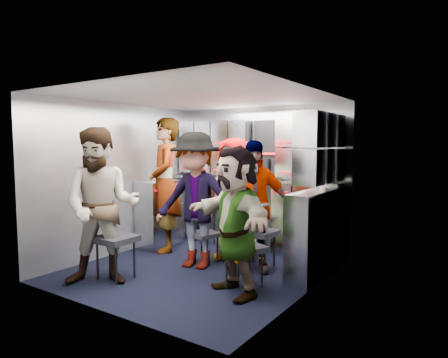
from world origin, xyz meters
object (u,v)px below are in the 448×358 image
Objects in this scene: jump_seat_mid_left at (204,236)px; attendant_arc_a at (102,206)px; jump_seat_near_left at (116,241)px; jump_seat_center at (242,226)px; jump_seat_near_right at (244,250)px; attendant_standing at (165,185)px; jump_seat_mid_right at (259,234)px; attendant_arc_d at (252,206)px; attendant_arc_b at (196,200)px; attendant_arc_c at (235,199)px; attendant_arc_e at (235,220)px.

jump_seat_mid_left is 0.25× the size of attendant_arc_a.
jump_seat_near_left is 0.46m from attendant_arc_a.
jump_seat_center is 1.24m from jump_seat_near_right.
jump_seat_near_right is at bearing 22.19° from jump_seat_near_left.
jump_seat_center is 0.25× the size of attendant_standing.
attendant_arc_d is (0.00, -0.18, 0.38)m from jump_seat_mid_right.
attendant_arc_c is (0.22, 0.56, -0.03)m from attendant_arc_b.
jump_seat_mid_left is 0.63m from attendant_arc_c.
attendant_standing reaches higher than jump_seat_near_left.
jump_seat_mid_right reaches higher than jump_seat_near_right.
jump_seat_mid_right is 1.61m from attendant_standing.
attendant_arc_b is 1.11× the size of attendant_arc_e.
attendant_arc_e is at bearing -90.00° from jump_seat_near_right.
attendant_arc_e is (0.89, -0.67, 0.40)m from jump_seat_mid_left.
jump_seat_center is 0.75m from attendant_arc_d.
jump_seat_near_right is (1.37, 0.56, -0.03)m from jump_seat_near_left.
jump_seat_near_right is at bearing -28.25° from attendant_arc_b.
attendant_standing reaches higher than attendant_arc_d.
jump_seat_near_right is 0.39m from attendant_arc_e.
attendant_arc_c is at bearing 108.81° from attendant_arc_d.
jump_seat_near_right is 0.29× the size of attendant_arc_a.
jump_seat_center is at bearing 146.10° from attendant_arc_e.
attendant_standing is 1.14× the size of attendant_arc_b.
attendant_arc_a is 1.02× the size of attendant_arc_b.
jump_seat_center is 0.30× the size of attendant_arc_d.
attendant_standing is 1.96m from attendant_arc_e.
attendant_arc_c is at bearing 53.67° from attendant_standing.
attendant_standing reaches higher than attendant_arc_c.
jump_seat_near_left is at bearing -137.13° from attendant_arc_e.
attendant_standing is at bearing 138.13° from attendant_arc_d.
attendant_arc_e is at bearing 15.45° from jump_seat_near_left.
jump_seat_near_left is at bearing 52.63° from attendant_arc_a.
attendant_arc_c reaches higher than jump_seat_near_right.
attendant_standing is at bearing 106.80° from jump_seat_near_left.
attendant_arc_b is (-0.89, 0.31, 0.43)m from jump_seat_near_right.
attendant_arc_c is at bearing 29.11° from attendant_arc_a.
attendant_arc_d is at bearing 39.72° from attendant_standing.
attendant_arc_a is at bearing -123.89° from attendant_arc_b.
jump_seat_mid_left is 1.41m from attendant_arc_a.
jump_seat_center is at bearing 122.67° from jump_seat_near_right.
jump_seat_center is at bearing 62.70° from attendant_standing.
jump_seat_near_right is 1.04m from attendant_arc_b.
jump_seat_mid_left is at bearing 30.96° from attendant_standing.
attendant_arc_b is at bearing 161.02° from jump_seat_near_right.
attendant_arc_a is 1.73m from attendant_arc_d.
attendant_arc_a reaches higher than jump_seat_mid_left.
jump_seat_near_left is 0.99× the size of jump_seat_near_right.
attendant_arc_e reaches higher than jump_seat_center.
attendant_arc_c is at bearing 127.76° from jump_seat_near_right.
jump_seat_mid_left is at bearing 65.37° from jump_seat_near_left.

